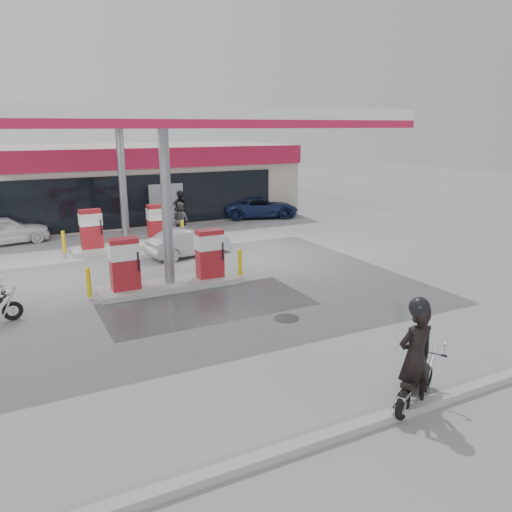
{
  "coord_description": "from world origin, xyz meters",
  "views": [
    {
      "loc": [
        -4.52,
        -12.9,
        5.08
      ],
      "look_at": [
        2.23,
        0.27,
        1.2
      ],
      "focal_mm": 35.0,
      "sensor_mm": 36.0,
      "label": 1
    }
  ],
  "objects_px": {
    "hatchback_silver": "(189,242)",
    "pump_island_near": "(169,267)",
    "biker_main": "(415,358)",
    "sedan_white": "(4,230)",
    "parked_car_right": "(260,207)",
    "pump_island_far": "(126,232)",
    "biker_walking": "(181,209)",
    "attendant": "(181,220)",
    "main_motorcycle": "(416,383)"
  },
  "relations": [
    {
      "from": "hatchback_silver",
      "to": "pump_island_near",
      "type": "bearing_deg",
      "value": 141.47
    },
    {
      "from": "biker_main",
      "to": "sedan_white",
      "type": "xyz_separation_m",
      "value": [
        -6.41,
        18.07,
        -0.38
      ]
    },
    {
      "from": "pump_island_near",
      "to": "parked_car_right",
      "type": "height_order",
      "value": "pump_island_near"
    },
    {
      "from": "pump_island_far",
      "to": "biker_walking",
      "type": "height_order",
      "value": "pump_island_far"
    },
    {
      "from": "biker_main",
      "to": "pump_island_near",
      "type": "bearing_deg",
      "value": -73.87
    },
    {
      "from": "biker_walking",
      "to": "attendant",
      "type": "bearing_deg",
      "value": -145.4
    },
    {
      "from": "main_motorcycle",
      "to": "parked_car_right",
      "type": "xyz_separation_m",
      "value": [
        6.52,
        18.78,
        0.19
      ]
    },
    {
      "from": "sedan_white",
      "to": "hatchback_silver",
      "type": "bearing_deg",
      "value": -139.18
    },
    {
      "from": "attendant",
      "to": "parked_car_right",
      "type": "relative_size",
      "value": 0.39
    },
    {
      "from": "parked_car_right",
      "to": "biker_walking",
      "type": "bearing_deg",
      "value": 108.33
    },
    {
      "from": "pump_island_near",
      "to": "sedan_white",
      "type": "relative_size",
      "value": 1.39
    },
    {
      "from": "biker_walking",
      "to": "pump_island_far",
      "type": "bearing_deg",
      "value": -170.97
    },
    {
      "from": "pump_island_near",
      "to": "attendant",
      "type": "height_order",
      "value": "pump_island_near"
    },
    {
      "from": "pump_island_far",
      "to": "attendant",
      "type": "height_order",
      "value": "pump_island_far"
    },
    {
      "from": "sedan_white",
      "to": "biker_walking",
      "type": "distance_m",
      "value": 8.35
    },
    {
      "from": "attendant",
      "to": "biker_walking",
      "type": "relative_size",
      "value": 0.98
    },
    {
      "from": "main_motorcycle",
      "to": "biker_main",
      "type": "bearing_deg",
      "value": -178.96
    },
    {
      "from": "biker_walking",
      "to": "pump_island_near",
      "type": "bearing_deg",
      "value": -147.36
    },
    {
      "from": "attendant",
      "to": "main_motorcycle",
      "type": "bearing_deg",
      "value": 154.43
    },
    {
      "from": "main_motorcycle",
      "to": "biker_walking",
      "type": "distance_m",
      "value": 18.67
    },
    {
      "from": "biker_main",
      "to": "hatchback_silver",
      "type": "height_order",
      "value": "biker_main"
    },
    {
      "from": "pump_island_far",
      "to": "main_motorcycle",
      "type": "relative_size",
      "value": 3.08
    },
    {
      "from": "pump_island_far",
      "to": "biker_walking",
      "type": "distance_m",
      "value": 5.32
    },
    {
      "from": "pump_island_near",
      "to": "sedan_white",
      "type": "distance_m",
      "value": 10.28
    },
    {
      "from": "pump_island_near",
      "to": "pump_island_far",
      "type": "height_order",
      "value": "same"
    },
    {
      "from": "biker_main",
      "to": "attendant",
      "type": "height_order",
      "value": "biker_main"
    },
    {
      "from": "pump_island_far",
      "to": "sedan_white",
      "type": "distance_m",
      "value": 5.6
    },
    {
      "from": "parked_car_right",
      "to": "pump_island_near",
      "type": "bearing_deg",
      "value": 155.57
    },
    {
      "from": "attendant",
      "to": "biker_walking",
      "type": "height_order",
      "value": "biker_walking"
    },
    {
      "from": "main_motorcycle",
      "to": "hatchback_silver",
      "type": "relative_size",
      "value": 0.5
    },
    {
      "from": "main_motorcycle",
      "to": "sedan_white",
      "type": "xyz_separation_m",
      "value": [
        -6.58,
        17.98,
        0.22
      ]
    },
    {
      "from": "pump_island_near",
      "to": "biker_main",
      "type": "relative_size",
      "value": 2.54
    },
    {
      "from": "pump_island_far",
      "to": "parked_car_right",
      "type": "xyz_separation_m",
      "value": [
        8.5,
        4.0,
        -0.11
      ]
    },
    {
      "from": "main_motorcycle",
      "to": "pump_island_far",
      "type": "bearing_deg",
      "value": 71.04
    },
    {
      "from": "pump_island_far",
      "to": "main_motorcycle",
      "type": "distance_m",
      "value": 14.91
    },
    {
      "from": "main_motorcycle",
      "to": "biker_walking",
      "type": "relative_size",
      "value": 0.97
    },
    {
      "from": "pump_island_far",
      "to": "pump_island_near",
      "type": "bearing_deg",
      "value": -90.0
    },
    {
      "from": "pump_island_near",
      "to": "parked_car_right",
      "type": "relative_size",
      "value": 1.19
    },
    {
      "from": "biker_main",
      "to": "biker_walking",
      "type": "distance_m",
      "value": 18.77
    },
    {
      "from": "main_motorcycle",
      "to": "hatchback_silver",
      "type": "bearing_deg",
      "value": 63.54
    },
    {
      "from": "parked_car_right",
      "to": "biker_walking",
      "type": "distance_m",
      "value": 4.78
    },
    {
      "from": "pump_island_near",
      "to": "parked_car_right",
      "type": "xyz_separation_m",
      "value": [
        8.5,
        10.0,
        -0.11
      ]
    },
    {
      "from": "attendant",
      "to": "biker_walking",
      "type": "distance_m",
      "value": 2.96
    },
    {
      "from": "pump_island_near",
      "to": "main_motorcycle",
      "type": "bearing_deg",
      "value": -77.28
    },
    {
      "from": "pump_island_far",
      "to": "attendant",
      "type": "bearing_deg",
      "value": 19.86
    },
    {
      "from": "pump_island_far",
      "to": "biker_main",
      "type": "height_order",
      "value": "biker_main"
    },
    {
      "from": "pump_island_near",
      "to": "hatchback_silver",
      "type": "height_order",
      "value": "pump_island_near"
    },
    {
      "from": "sedan_white",
      "to": "biker_walking",
      "type": "bearing_deg",
      "value": -94.52
    },
    {
      "from": "biker_main",
      "to": "parked_car_right",
      "type": "relative_size",
      "value": 0.47
    },
    {
      "from": "pump_island_near",
      "to": "main_motorcycle",
      "type": "distance_m",
      "value": 9.0
    }
  ]
}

